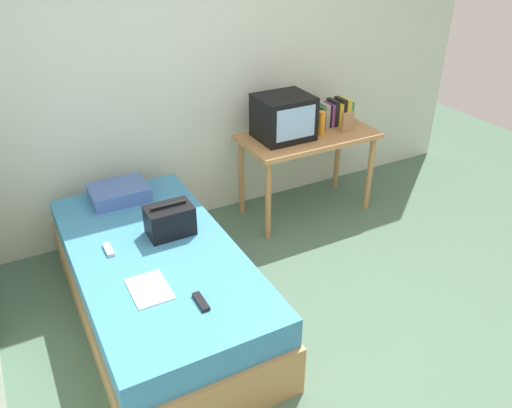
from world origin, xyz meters
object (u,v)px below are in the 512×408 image
Objects in this scene: tv at (284,117)px; pillow at (119,193)px; book_row at (334,113)px; water_bottle at (321,123)px; picture_frame at (348,122)px; remote_dark at (201,302)px; handbag at (170,220)px; magazine at (149,289)px; bed at (159,284)px; desk at (308,145)px; remote_silver at (109,250)px.

pillow is (-1.41, -0.01, -0.33)m from tv.
water_bottle is at bearing -147.31° from book_row.
remote_dark is at bearing -146.89° from picture_frame.
handbag is 0.59m from magazine.
bed is 6.90× the size of magazine.
water_bottle is at bearing -37.89° from desk.
magazine is (-1.54, -1.13, -0.38)m from tv.
handbag is at bearing 58.13° from magazine.
picture_frame reaches higher than bed.
book_row reaches higher than water_bottle.
water_bottle reaches higher than bed.
tv is at bearing 27.13° from handbag.
picture_frame reaches higher than remote_silver.
pillow reaches higher than remote_silver.
desk is at bearing 161.43° from picture_frame.
remote_dark is (-1.88, -1.23, -0.28)m from picture_frame.
remote_dark is at bearing -83.82° from bed.
book_row is at bearing 6.13° from tv.
handbag reaches higher than remote_silver.
tv reaches higher than bed.
tv reaches higher than water_bottle.
magazine is (-2.09, -0.98, -0.29)m from picture_frame.
bed is 0.43m from handbag.
desk is at bearing -9.00° from tv.
water_bottle is 1.43× the size of remote_silver.
picture_frame is at bearing -18.57° from desk.
magazine is 0.32m from remote_dark.
magazine is at bearing -96.70° from pillow.
pillow is at bearing 93.41° from remote_dark.
remote_dark is at bearing -97.39° from handbag.
bed is 6.67× the size of handbag.
desk reaches higher than bed.
picture_frame is 1.86m from handbag.
desk is at bearing 17.92° from remote_silver.
magazine is (-0.13, -1.11, -0.05)m from pillow.
desk reaches higher than magazine.
picture_frame is at bearing 17.90° from bed.
handbag is at bearing 41.33° from bed.
desk reaches higher than pillow.
picture_frame is at bearing 15.27° from handbag.
remote_silver reaches higher than magazine.
desk is 0.22m from water_bottle.
remote_silver is at bearing -110.82° from pillow.
desk is 2.64× the size of tv.
pillow is (-1.64, 0.02, -0.06)m from desk.
desk is (1.62, 0.74, 0.38)m from bed.
desk is 1.98m from remote_silver.
remote_silver reaches higher than bed.
water_bottle reaches higher than remote_silver.
book_row is (0.33, 0.10, 0.20)m from desk.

